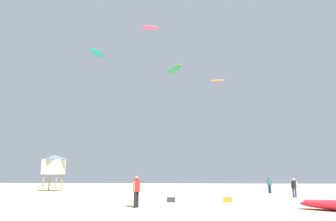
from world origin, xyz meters
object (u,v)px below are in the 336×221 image
kite_aloft_3 (150,28)px  person_foreground (136,189)px  cooler_box (171,200)px  kite_aloft_0 (174,70)px  person_midground (269,184)px  kite_aloft_4 (97,53)px  kite_aloft_5 (218,80)px  gear_bag (228,200)px  person_left (294,186)px  lifeguard_tower (54,164)px

kite_aloft_3 → person_foreground: bearing=-82.5°
cooler_box → kite_aloft_0: kite_aloft_0 is taller
person_midground → kite_aloft_0: (-10.33, 8.76, 15.60)m
kite_aloft_4 → kite_aloft_5: size_ratio=1.79×
kite_aloft_3 → gear_bag: bearing=-70.5°
person_foreground → kite_aloft_0: kite_aloft_0 is taller
person_foreground → kite_aloft_4: 39.80m
person_left → lifeguard_tower: lifeguard_tower is taller
person_foreground → gear_bag: bearing=62.5°
cooler_box → lifeguard_tower: bearing=137.3°
lifeguard_tower → kite_aloft_3: kite_aloft_3 is taller
person_foreground → kite_aloft_0: 28.84m
person_midground → gear_bag: size_ratio=2.96×
kite_aloft_4 → kite_aloft_0: bearing=-26.1°
gear_bag → kite_aloft_0: kite_aloft_0 is taller
kite_aloft_4 → person_midground: bearing=-32.8°
person_midground → person_left: size_ratio=1.06×
kite_aloft_0 → kite_aloft_5: bearing=57.5°
person_foreground → kite_aloft_0: (0.56, 24.30, 15.53)m
person_foreground → cooler_box: (1.69, 3.80, -0.88)m
person_left → cooler_box: bearing=141.4°
gear_bag → kite_aloft_4: kite_aloft_4 is taller
kite_aloft_3 → kite_aloft_5: kite_aloft_3 is taller
person_foreground → lifeguard_tower: lifeguard_tower is taller
person_midground → kite_aloft_0: size_ratio=0.40×
person_left → gear_bag: (-5.86, -4.80, -0.75)m
kite_aloft_0 → gear_bag: bearing=-76.0°
person_foreground → kite_aloft_5: kite_aloft_5 is taller
kite_aloft_5 → person_midground: bearing=-80.0°
gear_bag → kite_aloft_5: size_ratio=0.22×
kite_aloft_3 → kite_aloft_4: kite_aloft_3 is taller
cooler_box → gear_bag: bearing=5.9°
kite_aloft_3 → kite_aloft_5: bearing=16.4°
kite_aloft_3 → person_midground: bearing=-47.0°
kite_aloft_3 → kite_aloft_0: bearing=-57.4°
person_midground → lifeguard_tower: size_ratio=0.40×
lifeguard_tower → kite_aloft_0: (13.59, 6.92, 13.51)m
person_foreground → cooler_box: person_foreground is taller
lifeguard_tower → kite_aloft_5: kite_aloft_5 is taller
kite_aloft_3 → kite_aloft_4: size_ratio=0.67×
person_midground → kite_aloft_3: bearing=94.6°
person_left → kite_aloft_4: bearing=71.4°
cooler_box → person_foreground: bearing=-114.0°
person_midground → kite_aloft_3: (-15.07, 16.15, 25.91)m
lifeguard_tower → gear_bag: (18.58, -13.18, -2.89)m
person_midground → kite_aloft_4: kite_aloft_4 is taller
person_foreground → kite_aloft_4: (-13.13, 31.00, 21.23)m
cooler_box → kite_aloft_3: (-5.86, 27.89, 26.72)m
cooler_box → kite_aloft_0: bearing=93.2°
person_left → gear_bag: size_ratio=2.78×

